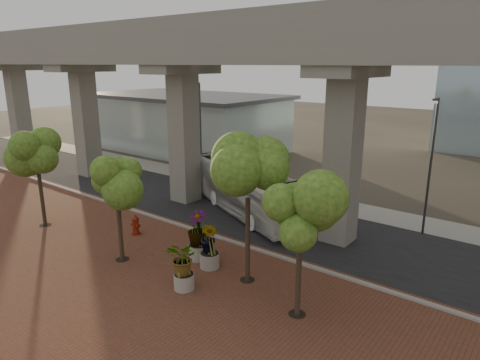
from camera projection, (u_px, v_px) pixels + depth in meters
The scene contains 18 objects.
ground at pixel (233, 227), 26.26m from camera, with size 160.00×160.00×0.00m, color #342E26.
brick_plaza at pixel (127, 275), 20.16m from camera, with size 70.00×13.00×0.06m, color brown.
asphalt_road at pixel (252, 217), 27.78m from camera, with size 90.00×8.00×0.04m, color black.
curb_strip at pixel (211, 235), 24.72m from camera, with size 70.00×0.25×0.16m, color gray.
far_sidewalk at pixel (296, 197), 31.96m from camera, with size 90.00×3.00×0.06m, color gray.
transit_viaduct at pixel (253, 104), 25.86m from camera, with size 72.00×5.60×12.40m.
station_pavilion at pixel (185, 121), 49.44m from camera, with size 23.00×13.00×6.30m.
transit_bus at pixel (246, 189), 28.35m from camera, with size 2.78×11.84×3.30m, color silver.
fire_hydrant at pixel (136, 225), 24.81m from camera, with size 0.59×0.53×1.18m.
planter_front at pixel (183, 261), 18.57m from camera, with size 2.02×2.02×2.22m.
planter_right at pixel (198, 230), 21.39m from camera, with size 2.41×2.41×2.58m.
planter_left at pixel (209, 240), 20.53m from camera, with size 2.13×2.13×2.34m.
street_tree_far_west at pixel (37, 157), 25.23m from camera, with size 3.58×3.58×5.95m.
street_tree_near_west at pixel (116, 180), 20.63m from camera, with size 3.09×3.09×5.61m.
street_tree_near_east at pixel (248, 175), 18.36m from camera, with size 3.63×3.63×6.68m.
street_tree_far_east at pixel (301, 216), 15.89m from camera, with size 3.32×3.32×5.69m.
streetlamp_west at pixel (200, 125), 35.54m from camera, with size 0.40×1.18×8.16m.
streetlamp_east at pixel (431, 158), 23.73m from camera, with size 0.39×1.14×7.87m.
Camera 1 is at (15.44, -19.13, 9.69)m, focal length 32.00 mm.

